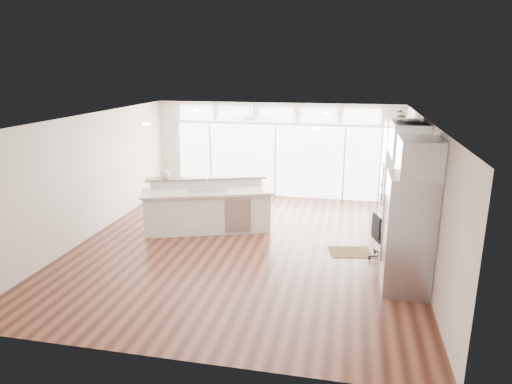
# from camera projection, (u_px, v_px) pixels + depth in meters

# --- Properties ---
(floor) EXTENTS (7.00, 8.00, 0.02)m
(floor) POSITION_uv_depth(u_px,v_px,m) (245.00, 246.00, 9.71)
(floor) COLOR #3E1C13
(floor) RESTS_ON ground
(ceiling) EXTENTS (7.00, 8.00, 0.02)m
(ceiling) POSITION_uv_depth(u_px,v_px,m) (244.00, 118.00, 8.98)
(ceiling) COLOR white
(ceiling) RESTS_ON wall_back
(wall_back) EXTENTS (7.00, 0.04, 2.70)m
(wall_back) POSITION_uv_depth(u_px,v_px,m) (276.00, 150.00, 13.12)
(wall_back) COLOR beige
(wall_back) RESTS_ON floor
(wall_front) EXTENTS (7.00, 0.04, 2.70)m
(wall_front) POSITION_uv_depth(u_px,v_px,m) (169.00, 264.00, 5.57)
(wall_front) COLOR beige
(wall_front) RESTS_ON floor
(wall_left) EXTENTS (0.04, 8.00, 2.70)m
(wall_left) POSITION_uv_depth(u_px,v_px,m) (90.00, 176.00, 10.04)
(wall_left) COLOR beige
(wall_left) RESTS_ON floor
(wall_right) EXTENTS (0.04, 8.00, 2.70)m
(wall_right) POSITION_uv_depth(u_px,v_px,m) (423.00, 194.00, 8.65)
(wall_right) COLOR beige
(wall_right) RESTS_ON floor
(glass_wall) EXTENTS (5.80, 0.06, 2.08)m
(glass_wall) POSITION_uv_depth(u_px,v_px,m) (276.00, 161.00, 13.14)
(glass_wall) COLOR silver
(glass_wall) RESTS_ON wall_back
(transom_row) EXTENTS (5.90, 0.06, 0.40)m
(transom_row) POSITION_uv_depth(u_px,v_px,m) (276.00, 114.00, 12.79)
(transom_row) COLOR silver
(transom_row) RESTS_ON wall_back
(desk_window) EXTENTS (0.04, 0.85, 0.85)m
(desk_window) POSITION_uv_depth(u_px,v_px,m) (420.00, 180.00, 8.89)
(desk_window) COLOR white
(desk_window) RESTS_ON wall_right
(ceiling_fan) EXTENTS (1.16, 1.16, 0.32)m
(ceiling_fan) POSITION_uv_depth(u_px,v_px,m) (250.00, 115.00, 11.78)
(ceiling_fan) COLOR silver
(ceiling_fan) RESTS_ON ceiling
(recessed_lights) EXTENTS (3.40, 3.00, 0.02)m
(recessed_lights) POSITION_uv_depth(u_px,v_px,m) (246.00, 118.00, 9.18)
(recessed_lights) COLOR white
(recessed_lights) RESTS_ON ceiling
(oven_cabinet) EXTENTS (0.64, 1.20, 2.50)m
(oven_cabinet) POSITION_uv_depth(u_px,v_px,m) (397.00, 176.00, 10.44)
(oven_cabinet) COLOR silver
(oven_cabinet) RESTS_ON floor
(desk_nook) EXTENTS (0.72, 1.30, 0.76)m
(desk_nook) POSITION_uv_depth(u_px,v_px,m) (398.00, 235.00, 9.27)
(desk_nook) COLOR silver
(desk_nook) RESTS_ON floor
(upper_cabinets) EXTENTS (0.64, 1.30, 0.64)m
(upper_cabinets) POSITION_uv_depth(u_px,v_px,m) (408.00, 138.00, 8.73)
(upper_cabinets) COLOR silver
(upper_cabinets) RESTS_ON wall_right
(refrigerator) EXTENTS (0.76, 0.90, 2.00)m
(refrigerator) POSITION_uv_depth(u_px,v_px,m) (408.00, 234.00, 7.55)
(refrigerator) COLOR #A4A4A8
(refrigerator) RESTS_ON floor
(fridge_cabinet) EXTENTS (0.64, 0.90, 0.60)m
(fridge_cabinet) POSITION_uv_depth(u_px,v_px,m) (420.00, 157.00, 7.19)
(fridge_cabinet) COLOR silver
(fridge_cabinet) RESTS_ON wall_right
(framed_photos) EXTENTS (0.06, 0.22, 0.80)m
(framed_photos) POSITION_uv_depth(u_px,v_px,m) (415.00, 180.00, 9.52)
(framed_photos) COLOR black
(framed_photos) RESTS_ON wall_right
(kitchen_island) EXTENTS (3.14, 2.02, 1.17)m
(kitchen_island) POSITION_uv_depth(u_px,v_px,m) (208.00, 206.00, 10.45)
(kitchen_island) COLOR silver
(kitchen_island) RESTS_ON floor
(rug) EXTENTS (0.94, 0.75, 0.01)m
(rug) POSITION_uv_depth(u_px,v_px,m) (350.00, 252.00, 9.35)
(rug) COLOR #322310
(rug) RESTS_ON floor
(office_chair) EXTENTS (0.57, 0.55, 0.90)m
(office_chair) POSITION_uv_depth(u_px,v_px,m) (386.00, 238.00, 8.91)
(office_chair) COLOR black
(office_chair) RESTS_ON floor
(fishbowl) EXTENTS (0.30, 0.30, 0.22)m
(fishbowl) POSITION_uv_depth(u_px,v_px,m) (165.00, 174.00, 10.53)
(fishbowl) COLOR silver
(fishbowl) RESTS_ON kitchen_island
(monitor) EXTENTS (0.11, 0.47, 0.39)m
(monitor) POSITION_uv_depth(u_px,v_px,m) (396.00, 208.00, 9.13)
(monitor) COLOR black
(monitor) RESTS_ON desk_nook
(keyboard) EXTENTS (0.14, 0.34, 0.02)m
(keyboard) POSITION_uv_depth(u_px,v_px,m) (386.00, 216.00, 9.21)
(keyboard) COLOR silver
(keyboard) RESTS_ON desk_nook
(potted_plant) EXTENTS (0.32, 0.35, 0.25)m
(potted_plant) POSITION_uv_depth(u_px,v_px,m) (402.00, 116.00, 10.08)
(potted_plant) COLOR #335826
(potted_plant) RESTS_ON oven_cabinet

